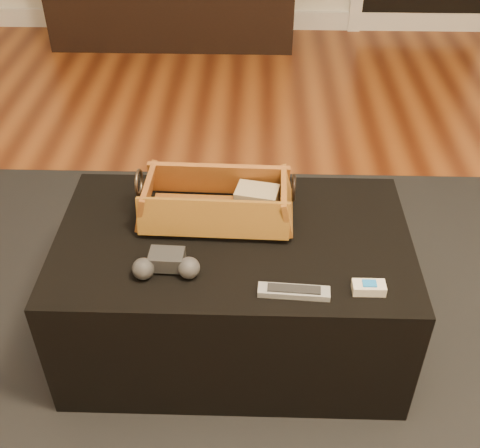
{
  "coord_description": "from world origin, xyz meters",
  "views": [
    {
      "loc": [
        0.2,
        -1.32,
        1.51
      ],
      "look_at": [
        0.16,
        -0.04,
        0.49
      ],
      "focal_mm": 45.0,
      "sensor_mm": 36.0,
      "label": 1
    }
  ],
  "objects_px": {
    "game_controller": "(166,265)",
    "cream_gadget": "(369,287)",
    "tv_remote": "(208,213)",
    "wicker_basket": "(216,203)",
    "ottoman": "(234,289)",
    "silver_remote": "(294,291)"
  },
  "relations": [
    {
      "from": "silver_remote",
      "to": "cream_gadget",
      "type": "distance_m",
      "value": 0.19
    },
    {
      "from": "tv_remote",
      "to": "cream_gadget",
      "type": "height_order",
      "value": "tv_remote"
    },
    {
      "from": "ottoman",
      "to": "cream_gadget",
      "type": "bearing_deg",
      "value": -30.86
    },
    {
      "from": "ottoman",
      "to": "silver_remote",
      "type": "bearing_deg",
      "value": -54.32
    },
    {
      "from": "tv_remote",
      "to": "cream_gadget",
      "type": "relative_size",
      "value": 2.79
    },
    {
      "from": "wicker_basket",
      "to": "cream_gadget",
      "type": "relative_size",
      "value": 5.39
    },
    {
      "from": "game_controller",
      "to": "cream_gadget",
      "type": "distance_m",
      "value": 0.52
    },
    {
      "from": "silver_remote",
      "to": "game_controller",
      "type": "bearing_deg",
      "value": 168.18
    },
    {
      "from": "tv_remote",
      "to": "ottoman",
      "type": "bearing_deg",
      "value": -47.61
    },
    {
      "from": "game_controller",
      "to": "silver_remote",
      "type": "bearing_deg",
      "value": -11.82
    },
    {
      "from": "tv_remote",
      "to": "wicker_basket",
      "type": "distance_m",
      "value": 0.04
    },
    {
      "from": "tv_remote",
      "to": "silver_remote",
      "type": "relative_size",
      "value": 1.27
    },
    {
      "from": "game_controller",
      "to": "cream_gadget",
      "type": "xyz_separation_m",
      "value": [
        0.52,
        -0.05,
        -0.01
      ]
    },
    {
      "from": "tv_remote",
      "to": "wicker_basket",
      "type": "relative_size",
      "value": 0.52
    },
    {
      "from": "ottoman",
      "to": "game_controller",
      "type": "height_order",
      "value": "game_controller"
    },
    {
      "from": "wicker_basket",
      "to": "game_controller",
      "type": "xyz_separation_m",
      "value": [
        -0.12,
        -0.24,
        -0.02
      ]
    },
    {
      "from": "wicker_basket",
      "to": "cream_gadget",
      "type": "distance_m",
      "value": 0.5
    },
    {
      "from": "silver_remote",
      "to": "cream_gadget",
      "type": "relative_size",
      "value": 2.2
    },
    {
      "from": "ottoman",
      "to": "silver_remote",
      "type": "relative_size",
      "value": 5.47
    },
    {
      "from": "tv_remote",
      "to": "cream_gadget",
      "type": "distance_m",
      "value": 0.51
    },
    {
      "from": "ottoman",
      "to": "tv_remote",
      "type": "xyz_separation_m",
      "value": [
        -0.07,
        0.07,
        0.24
      ]
    },
    {
      "from": "ottoman",
      "to": "cream_gadget",
      "type": "distance_m",
      "value": 0.46
    }
  ]
}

